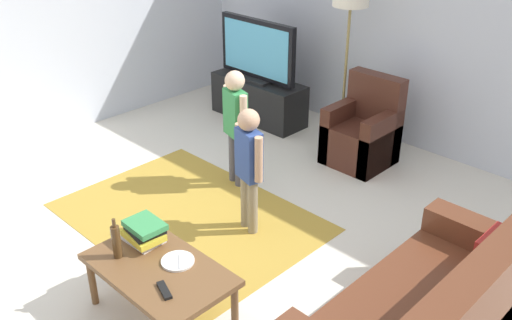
{
  "coord_description": "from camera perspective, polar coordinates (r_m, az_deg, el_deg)",
  "views": [
    {
      "loc": [
        2.81,
        -2.26,
        2.73
      ],
      "look_at": [
        0.0,
        0.6,
        0.65
      ],
      "focal_mm": 39.84,
      "sensor_mm": 36.0,
      "label": 1
    }
  ],
  "objects": [
    {
      "name": "tv",
      "position": [
        6.62,
        0.13,
        10.9
      ],
      "size": [
        1.1,
        0.28,
        0.71
      ],
      "color": "black",
      "rests_on": "tv_stand"
    },
    {
      "name": "armchair",
      "position": [
        5.9,
        10.77,
        2.53
      ],
      "size": [
        0.6,
        0.6,
        0.9
      ],
      "color": "#472319",
      "rests_on": "ground"
    },
    {
      "name": "coffee_table",
      "position": [
        3.83,
        -9.71,
        -11.11
      ],
      "size": [
        1.0,
        0.6,
        0.42
      ],
      "color": "brown",
      "rests_on": "ground"
    },
    {
      "name": "tv_stand",
      "position": [
        6.83,
        0.25,
        6.07
      ],
      "size": [
        1.2,
        0.44,
        0.5
      ],
      "color": "black",
      "rests_on": "ground"
    },
    {
      "name": "ground",
      "position": [
        4.53,
        -5.4,
        -9.85
      ],
      "size": [
        7.8,
        7.8,
        0.0
      ],
      "primitive_type": "plane",
      "color": "beige"
    },
    {
      "name": "bottle",
      "position": [
        3.87,
        -13.85,
        -7.93
      ],
      "size": [
        0.06,
        0.06,
        0.3
      ],
      "color": "#4C3319",
      "rests_on": "coffee_table"
    },
    {
      "name": "plate",
      "position": [
        3.82,
        -7.86,
        -10.02
      ],
      "size": [
        0.22,
        0.22,
        0.02
      ],
      "color": "white",
      "rests_on": "coffee_table"
    },
    {
      "name": "wall_back",
      "position": [
        6.13,
        16.37,
        13.32
      ],
      "size": [
        6.0,
        0.12,
        2.7
      ],
      "primitive_type": "cube",
      "color": "silver",
      "rests_on": "ground"
    },
    {
      "name": "book_stack",
      "position": [
        4.0,
        -11.17,
        -7.11
      ],
      "size": [
        0.3,
        0.25,
        0.16
      ],
      "color": "white",
      "rests_on": "coffee_table"
    },
    {
      "name": "tv_remote",
      "position": [
        3.6,
        -9.19,
        -12.79
      ],
      "size": [
        0.18,
        0.1,
        0.02
      ],
      "primitive_type": "cube",
      "rotation": [
        0.0,
        0.0,
        -0.33
      ],
      "color": "black",
      "rests_on": "coffee_table"
    },
    {
      "name": "area_rug",
      "position": [
        5.03,
        -6.74,
        -5.67
      ],
      "size": [
        2.2,
        1.6,
        0.01
      ],
      "primitive_type": "cube",
      "color": "#B28C33",
      "rests_on": "ground"
    },
    {
      "name": "wall_left",
      "position": [
        6.39,
        -24.27,
        12.59
      ],
      "size": [
        0.12,
        6.0,
        2.7
      ],
      "primitive_type": "cube",
      "color": "silver",
      "rests_on": "ground"
    },
    {
      "name": "child_center",
      "position": [
        4.51,
        -0.73,
        0.01
      ],
      "size": [
        0.36,
        0.18,
        1.09
      ],
      "color": "gray",
      "rests_on": "ground"
    },
    {
      "name": "child_near_tv",
      "position": [
        5.22,
        -2.08,
        4.24
      ],
      "size": [
        0.37,
        0.19,
        1.13
      ],
      "color": "#4C4C59",
      "rests_on": "ground"
    },
    {
      "name": "floor_lamp",
      "position": [
        5.88,
        9.49,
        15.43
      ],
      "size": [
        0.36,
        0.36,
        1.78
      ],
      "color": "#262626",
      "rests_on": "ground"
    }
  ]
}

